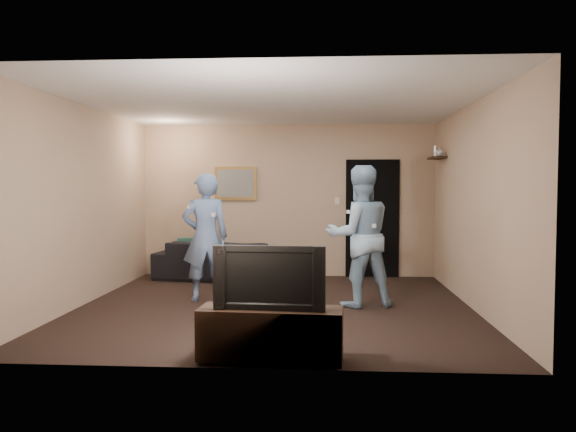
# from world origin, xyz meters

# --- Properties ---
(ground) EXTENTS (5.00, 5.00, 0.00)m
(ground) POSITION_xyz_m (0.00, 0.00, 0.00)
(ground) COLOR black
(ground) RESTS_ON ground
(ceiling) EXTENTS (5.00, 5.00, 0.04)m
(ceiling) POSITION_xyz_m (0.00, 0.00, 2.60)
(ceiling) COLOR silver
(ceiling) RESTS_ON wall_back
(wall_back) EXTENTS (5.00, 0.04, 2.60)m
(wall_back) POSITION_xyz_m (0.00, 2.50, 1.30)
(wall_back) COLOR tan
(wall_back) RESTS_ON ground
(wall_front) EXTENTS (5.00, 0.04, 2.60)m
(wall_front) POSITION_xyz_m (0.00, -2.50, 1.30)
(wall_front) COLOR tan
(wall_front) RESTS_ON ground
(wall_left) EXTENTS (0.04, 5.00, 2.60)m
(wall_left) POSITION_xyz_m (-2.50, 0.00, 1.30)
(wall_left) COLOR tan
(wall_left) RESTS_ON ground
(wall_right) EXTENTS (0.04, 5.00, 2.60)m
(wall_right) POSITION_xyz_m (2.50, 0.00, 1.30)
(wall_right) COLOR tan
(wall_right) RESTS_ON ground
(sofa) EXTENTS (2.29, 1.16, 0.64)m
(sofa) POSITION_xyz_m (-1.05, 2.04, 0.32)
(sofa) COLOR black
(sofa) RESTS_ON ground
(throw_pillow) EXTENTS (0.43, 0.18, 0.42)m
(throw_pillow) POSITION_xyz_m (-1.60, 2.04, 0.48)
(throw_pillow) COLOR #1A5049
(throw_pillow) RESTS_ON sofa
(painting_frame) EXTENTS (0.72, 0.05, 0.57)m
(painting_frame) POSITION_xyz_m (-0.90, 2.48, 1.60)
(painting_frame) COLOR olive
(painting_frame) RESTS_ON wall_back
(painting_canvas) EXTENTS (0.62, 0.01, 0.47)m
(painting_canvas) POSITION_xyz_m (-0.90, 2.45, 1.60)
(painting_canvas) COLOR slate
(painting_canvas) RESTS_ON painting_frame
(doorway) EXTENTS (0.90, 0.06, 2.00)m
(doorway) POSITION_xyz_m (1.45, 2.47, 1.00)
(doorway) COLOR black
(doorway) RESTS_ON ground
(light_switch) EXTENTS (0.08, 0.02, 0.12)m
(light_switch) POSITION_xyz_m (0.85, 2.48, 1.30)
(light_switch) COLOR silver
(light_switch) RESTS_ON wall_back
(wall_shelf) EXTENTS (0.20, 0.60, 0.03)m
(wall_shelf) POSITION_xyz_m (2.39, 1.80, 1.99)
(wall_shelf) COLOR black
(wall_shelf) RESTS_ON wall_right
(shelf_vase) EXTENTS (0.16, 0.16, 0.15)m
(shelf_vase) POSITION_xyz_m (2.39, 1.62, 2.08)
(shelf_vase) COLOR #B1B1B6
(shelf_vase) RESTS_ON wall_shelf
(shelf_figurine) EXTENTS (0.06, 0.06, 0.18)m
(shelf_figurine) POSITION_xyz_m (2.39, 1.91, 2.09)
(shelf_figurine) COLOR silver
(shelf_figurine) RESTS_ON wall_shelf
(tv_console) EXTENTS (1.28, 0.48, 0.45)m
(tv_console) POSITION_xyz_m (0.16, -2.29, 0.25)
(tv_console) COLOR black
(tv_console) RESTS_ON ground
(television) EXTENTS (0.98, 0.19, 0.56)m
(television) POSITION_xyz_m (0.16, -2.29, 0.76)
(television) COLOR black
(television) RESTS_ON tv_console
(wii_player_left) EXTENTS (0.73, 0.60, 1.72)m
(wii_player_left) POSITION_xyz_m (-0.97, 0.31, 0.86)
(wii_player_left) COLOR #6785B3
(wii_player_left) RESTS_ON ground
(wii_player_right) EXTENTS (1.02, 0.88, 1.81)m
(wii_player_right) POSITION_xyz_m (1.09, 0.09, 0.91)
(wii_player_right) COLOR #93BAD6
(wii_player_right) RESTS_ON ground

